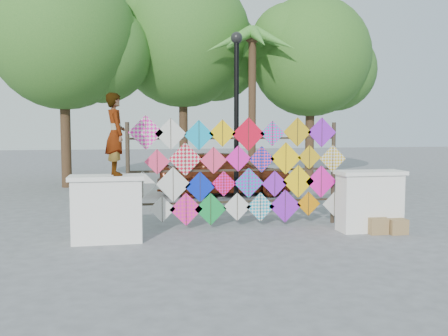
% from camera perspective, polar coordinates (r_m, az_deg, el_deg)
% --- Properties ---
extents(ground, '(80.00, 80.00, 0.00)m').
position_cam_1_polar(ground, '(10.34, 2.15, -7.55)').
color(ground, gray).
rests_on(ground, ground).
extents(parapet_left, '(1.40, 0.65, 1.28)m').
position_cam_1_polar(parapet_left, '(9.78, -13.22, -4.51)').
color(parapet_left, white).
rests_on(parapet_left, ground).
extents(parapet_right, '(1.40, 0.65, 1.28)m').
position_cam_1_polar(parapet_right, '(10.97, 16.31, -3.58)').
color(parapet_right, white).
rests_on(parapet_right, ground).
extents(kite_rack, '(4.90, 0.24, 2.45)m').
position_cam_1_polar(kite_rack, '(10.88, 1.74, -0.40)').
color(kite_rack, '#32271B').
rests_on(kite_rack, ground).
extents(tree_west, '(5.85, 5.20, 8.01)m').
position_cam_1_polar(tree_west, '(19.26, -17.59, 14.02)').
color(tree_west, '#4F3421').
rests_on(tree_west, ground).
extents(tree_mid, '(6.30, 5.60, 8.61)m').
position_cam_1_polar(tree_mid, '(21.31, -4.44, 14.37)').
color(tree_mid, '#4F3421').
rests_on(tree_mid, ground).
extents(tree_east, '(5.40, 4.80, 7.42)m').
position_cam_1_polar(tree_east, '(20.92, 10.09, 12.32)').
color(tree_east, '#4F3421').
rests_on(tree_east, ground).
extents(palm_tree, '(3.62, 3.62, 5.83)m').
position_cam_1_polar(palm_tree, '(18.60, 3.26, 13.23)').
color(palm_tree, '#4F3421').
rests_on(palm_tree, ground).
extents(vendor_woman, '(0.49, 0.64, 1.56)m').
position_cam_1_polar(vendor_woman, '(9.65, -12.31, 3.79)').
color(vendor_woman, '#99999E').
rests_on(vendor_woman, parapet_left).
extents(sedan, '(4.44, 2.05, 1.47)m').
position_cam_1_polar(sedan, '(16.10, 0.06, -0.48)').
color(sedan, '#511E0D').
rests_on(sedan, ground).
extents(lamppost, '(0.28, 0.28, 4.46)m').
position_cam_1_polar(lamppost, '(12.13, 1.43, 7.05)').
color(lamppost, black).
rests_on(lamppost, ground).
extents(cardboard_box_near, '(0.38, 0.34, 0.34)m').
position_cam_1_polar(cardboard_box_near, '(10.81, 17.03, -6.29)').
color(cardboard_box_near, '#9F7D4D').
rests_on(cardboard_box_near, ground).
extents(cardboard_box_far, '(0.37, 0.34, 0.31)m').
position_cam_1_polar(cardboard_box_far, '(10.93, 19.12, -6.31)').
color(cardboard_box_far, '#9F7D4D').
rests_on(cardboard_box_far, ground).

